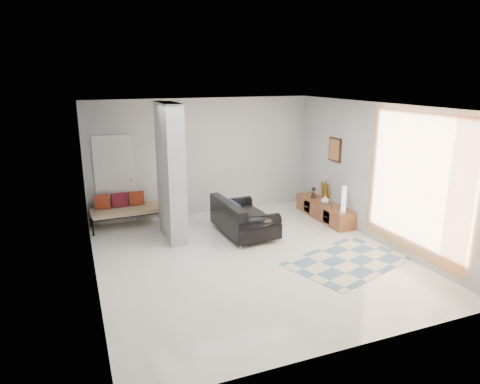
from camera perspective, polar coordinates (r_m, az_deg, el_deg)
name	(u,v)px	position (r m, az deg, el deg)	size (l,w,h in m)	color
floor	(251,258)	(8.13, 1.42, -8.73)	(6.00, 6.00, 0.00)	silver
ceiling	(252,106)	(7.44, 1.57, 11.37)	(6.00, 6.00, 0.00)	white
wall_back	(203,157)	(10.42, -5.00, 4.69)	(6.00, 6.00, 0.00)	#B5B7BA
wall_front	(352,245)	(5.18, 14.70, -6.87)	(6.00, 6.00, 0.00)	#B5B7BA
wall_left	(89,202)	(7.09, -19.43, -1.22)	(6.00, 6.00, 0.00)	#B5B7BA
wall_right	(376,173)	(9.07, 17.70, 2.43)	(6.00, 6.00, 0.00)	#B5B7BA
partition_column	(171,172)	(8.83, -9.22, 2.61)	(0.35, 1.20, 2.80)	#9EA2A4
hallway_door	(115,180)	(10.08, -16.39, 1.55)	(0.85, 0.06, 2.04)	silver
curtain	(415,184)	(8.18, 22.32, 1.00)	(2.55, 2.55, 0.00)	#F89141
wall_art	(335,150)	(10.15, 12.55, 5.53)	(0.04, 0.45, 0.55)	#3D2210
media_console	(324,210)	(10.38, 11.16, -2.40)	(0.45, 1.94, 0.80)	brown
loveseat	(241,219)	(9.13, 0.18, -3.59)	(1.03, 1.69, 0.76)	silver
daybed	(126,208)	(9.93, -14.96, -2.13)	(1.63, 0.73, 0.77)	black
area_rug	(348,261)	(8.21, 14.16, -8.90)	(2.15, 1.44, 0.01)	beige
cylinder_lamp	(344,199)	(9.62, 13.69, -0.96)	(0.11, 0.11, 0.58)	white
bronze_figurine	(313,193)	(10.62, 9.76, -0.08)	(0.13, 0.13, 0.27)	black
vase	(325,200)	(10.19, 11.29, -0.99)	(0.20, 0.20, 0.20)	silver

